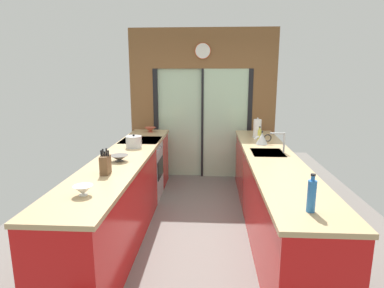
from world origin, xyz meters
TOP-DOWN VIEW (x-y plane):
  - ground_plane at (0.00, 0.60)m, footprint 5.04×7.60m
  - back_wall_unit at (0.00, 2.40)m, footprint 2.64×0.12m
  - left_counter_run at (-0.91, 0.13)m, footprint 0.62×3.80m
  - right_counter_run at (0.91, 0.30)m, footprint 0.62×3.80m
  - sink_faucet at (1.06, 0.55)m, footprint 0.19×0.02m
  - oven_range at (-0.91, 1.25)m, footprint 0.60×0.60m
  - mixing_bowl_near at (-0.89, -1.06)m, footprint 0.16×0.16m
  - mixing_bowl_mid at (-0.89, 0.01)m, footprint 0.21×0.21m
  - mixing_bowl_far at (-0.89, 1.94)m, footprint 0.20×0.20m
  - knife_block at (-0.89, -0.47)m, footprint 0.09×0.14m
  - stock_pot at (-0.89, 0.73)m, footprint 0.22×0.22m
  - kettle at (0.89, 1.05)m, footprint 0.25×0.17m
  - soap_bottle_near at (0.89, -1.27)m, footprint 0.06×0.06m
  - soap_bottle_far at (0.89, 1.31)m, footprint 0.06×0.06m
  - paper_towel_roll at (0.89, 1.56)m, footprint 0.14×0.14m

SIDE VIEW (x-z plane):
  - ground_plane at x=0.00m, z-range -0.02..0.00m
  - oven_range at x=-0.91m, z-range 0.00..0.92m
  - right_counter_run at x=0.91m, z-range 0.00..0.92m
  - left_counter_run at x=-0.91m, z-range 0.01..0.93m
  - mixing_bowl_mid at x=-0.89m, z-range 0.92..1.00m
  - mixing_bowl_far at x=-0.89m, z-range 0.92..1.00m
  - mixing_bowl_near at x=-0.89m, z-range 0.92..1.01m
  - stock_pot at x=-0.89m, z-range 0.91..1.09m
  - kettle at x=0.89m, z-range 0.91..1.10m
  - soap_bottle_far at x=0.89m, z-range 0.90..1.12m
  - knife_block at x=-0.89m, z-range 0.89..1.15m
  - soap_bottle_near at x=0.89m, z-range 0.90..1.19m
  - paper_towel_roll at x=0.89m, z-range 0.90..1.22m
  - sink_faucet at x=1.06m, z-range 0.96..1.22m
  - back_wall_unit at x=0.00m, z-range 0.17..2.87m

